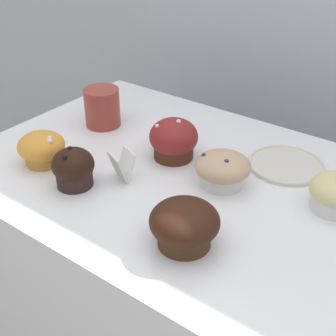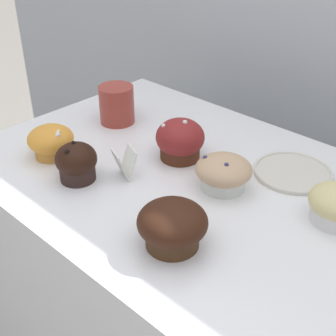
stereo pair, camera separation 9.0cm
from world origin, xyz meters
name	(u,v)px [view 1 (the left image)]	position (x,y,z in m)	size (l,w,h in m)	color
wall_back	(313,83)	(0.00, 0.60, 0.90)	(3.20, 0.10, 1.80)	#B2B7BC
display_counter	(193,326)	(0.00, 0.00, 0.44)	(1.00, 0.64, 0.88)	white
muffin_front_center	(42,148)	(-0.31, -0.14, 0.92)	(0.10, 0.10, 0.07)	#CA8636
muffin_back_left	(336,193)	(0.25, 0.07, 0.92)	(0.10, 0.10, 0.07)	white
muffin_back_right	(222,169)	(0.04, 0.01, 0.92)	(0.11, 0.11, 0.07)	silver
muffin_front_left	(174,140)	(-0.10, 0.04, 0.92)	(0.11, 0.11, 0.09)	#4A2415
muffin_front_right	(185,225)	(0.09, -0.18, 0.92)	(0.12, 0.12, 0.08)	#472C18
muffin_back_center	(73,168)	(-0.19, -0.16, 0.92)	(0.08, 0.08, 0.08)	#2F1F1C
coffee_cup	(102,106)	(-0.33, 0.07, 0.93)	(0.10, 0.12, 0.09)	#99382D
serving_plate	(286,164)	(0.12, 0.15, 0.89)	(0.16, 0.16, 0.01)	beige
price_card	(122,166)	(-0.13, -0.09, 0.91)	(0.06, 0.06, 0.06)	white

